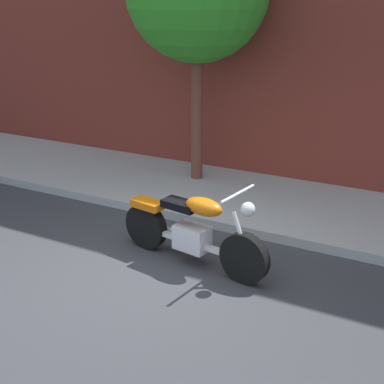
% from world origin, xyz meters
% --- Properties ---
extents(ground_plane, '(60.00, 60.00, 0.00)m').
position_xyz_m(ground_plane, '(0.00, 0.00, 0.00)').
color(ground_plane, '#38383D').
extents(sidewalk, '(23.52, 2.43, 0.14)m').
position_xyz_m(sidewalk, '(0.00, 2.76, 0.07)').
color(sidewalk, '#A9A9A9').
rests_on(sidewalk, ground).
extents(motorcycle, '(2.19, 0.75, 1.13)m').
position_xyz_m(motorcycle, '(0.31, 0.48, 0.45)').
color(motorcycle, black).
rests_on(motorcycle, ground).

